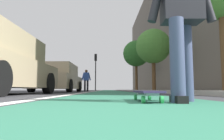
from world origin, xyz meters
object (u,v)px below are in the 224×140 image
object	(u,v)px
parked_car_mid	(58,79)
traffic_light	(96,65)
street_tree_mid	(153,46)
pedestrian_distant	(86,79)
skateboard	(147,93)
street_tree_far	(136,54)
skater_person	(181,12)

from	to	relation	value
parked_car_mid	traffic_light	distance (m)	12.79
parked_car_mid	street_tree_mid	size ratio (longest dim) A/B	1.04
parked_car_mid	pedestrian_distant	size ratio (longest dim) A/B	2.82
skateboard	street_tree_far	bearing A→B (deg)	-7.93
street_tree_mid	skater_person	bearing A→B (deg)	168.40
pedestrian_distant	street_tree_far	bearing A→B (deg)	-33.87
skater_person	pedestrian_distant	world-z (taller)	skater_person
street_tree_mid	pedestrian_distant	distance (m)	5.31
street_tree_mid	street_tree_far	xyz separation A→B (m)	(8.18, 0.00, 0.95)
parked_car_mid	skater_person	bearing A→B (deg)	-159.30
skateboard	traffic_light	distance (m)	21.60
street_tree_far	pedestrian_distant	bearing A→B (deg)	146.13
traffic_light	street_tree_mid	world-z (taller)	street_tree_mid
skater_person	street_tree_far	world-z (taller)	street_tree_far
parked_car_mid	traffic_light	size ratio (longest dim) A/B	1.05
skater_person	traffic_light	bearing A→B (deg)	5.56
street_tree_mid	pedestrian_distant	xyz separation A→B (m)	(1.18, 4.70, -2.18)
street_tree_far	pedestrian_distant	world-z (taller)	street_tree_far
traffic_light	pedestrian_distant	world-z (taller)	traffic_light
skateboard	street_tree_far	size ratio (longest dim) A/B	0.15
parked_car_mid	pedestrian_distant	bearing A→B (deg)	-15.54
skateboard	skater_person	xyz separation A→B (m)	(-0.15, -0.35, 0.84)
street_tree_far	traffic_light	bearing A→B (deg)	70.81
skater_person	street_tree_mid	bearing A→B (deg)	-11.60
skateboard	skater_person	world-z (taller)	skater_person
traffic_light	street_tree_far	bearing A→B (deg)	-109.19
parked_car_mid	traffic_light	world-z (taller)	traffic_light
traffic_light	pedestrian_distant	distance (m)	8.81
traffic_light	street_tree_mid	distance (m)	10.74
skater_person	pedestrian_distant	xyz separation A→B (m)	(12.93, 2.29, -0.03)
skater_person	street_tree_mid	distance (m)	12.18
skateboard	skater_person	distance (m)	0.92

